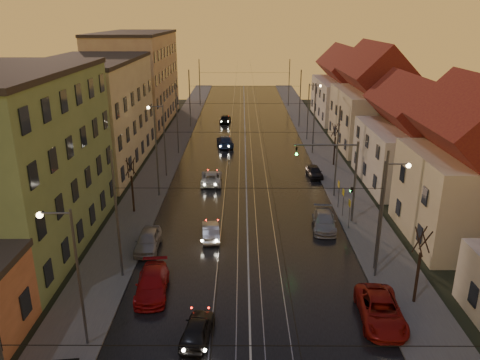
{
  "coord_description": "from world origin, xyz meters",
  "views": [
    {
      "loc": [
        -0.48,
        -18.82,
        16.9
      ],
      "look_at": [
        -0.63,
        22.02,
        2.44
      ],
      "focal_mm": 35.0,
      "sensor_mm": 36.0,
      "label": 1
    }
  ],
  "objects_px": {
    "traffic_light_mast": "(344,172)",
    "parked_right_2": "(314,172)",
    "street_lamp_2": "(161,134)",
    "driving_car_4": "(225,119)",
    "parked_left_2": "(152,283)",
    "parked_right_1": "(324,221)",
    "driving_car_0": "(197,329)",
    "parked_right_0": "(381,310)",
    "street_lamp_0": "(71,266)",
    "driving_car_1": "(211,231)",
    "parked_left_3": "(148,240)",
    "street_lamp_3": "(311,106)",
    "driving_car_2": "(211,178)",
    "driving_car_3": "(225,141)",
    "street_lamp_1": "(385,206)"
  },
  "relations": [
    {
      "from": "driving_car_1",
      "to": "driving_car_2",
      "type": "xyz_separation_m",
      "value": [
        -0.75,
        12.91,
        0.02
      ]
    },
    {
      "from": "street_lamp_2",
      "to": "parked_right_2",
      "type": "height_order",
      "value": "street_lamp_2"
    },
    {
      "from": "driving_car_0",
      "to": "driving_car_1",
      "type": "relative_size",
      "value": 0.98
    },
    {
      "from": "street_lamp_0",
      "to": "driving_car_2",
      "type": "xyz_separation_m",
      "value": [
        5.4,
        25.86,
        -4.24
      ]
    },
    {
      "from": "traffic_light_mast",
      "to": "parked_left_3",
      "type": "relative_size",
      "value": 1.7
    },
    {
      "from": "street_lamp_2",
      "to": "street_lamp_3",
      "type": "relative_size",
      "value": 1.0
    },
    {
      "from": "street_lamp_0",
      "to": "traffic_light_mast",
      "type": "xyz_separation_m",
      "value": [
        17.1,
        16.0,
        -0.29
      ]
    },
    {
      "from": "traffic_light_mast",
      "to": "driving_car_1",
      "type": "distance_m",
      "value": 12.04
    },
    {
      "from": "driving_car_0",
      "to": "parked_right_2",
      "type": "distance_m",
      "value": 29.32
    },
    {
      "from": "traffic_light_mast",
      "to": "driving_car_3",
      "type": "relative_size",
      "value": 1.43
    },
    {
      "from": "driving_car_1",
      "to": "driving_car_4",
      "type": "bearing_deg",
      "value": -95.19
    },
    {
      "from": "driving_car_2",
      "to": "driving_car_4",
      "type": "distance_m",
      "value": 29.46
    },
    {
      "from": "parked_left_2",
      "to": "parked_left_3",
      "type": "height_order",
      "value": "parked_left_3"
    },
    {
      "from": "parked_left_2",
      "to": "street_lamp_3",
      "type": "bearing_deg",
      "value": 64.4
    },
    {
      "from": "street_lamp_2",
      "to": "driving_car_0",
      "type": "height_order",
      "value": "street_lamp_2"
    },
    {
      "from": "street_lamp_0",
      "to": "street_lamp_1",
      "type": "relative_size",
      "value": 1.0
    },
    {
      "from": "driving_car_2",
      "to": "driving_car_3",
      "type": "relative_size",
      "value": 0.92
    },
    {
      "from": "traffic_light_mast",
      "to": "parked_right_2",
      "type": "height_order",
      "value": "traffic_light_mast"
    },
    {
      "from": "driving_car_1",
      "to": "parked_right_0",
      "type": "distance_m",
      "value": 15.04
    },
    {
      "from": "street_lamp_0",
      "to": "driving_car_1",
      "type": "relative_size",
      "value": 2.13
    },
    {
      "from": "driving_car_2",
      "to": "parked_left_2",
      "type": "xyz_separation_m",
      "value": [
        -2.5,
        -20.77,
        0.06
      ]
    },
    {
      "from": "traffic_light_mast",
      "to": "parked_right_0",
      "type": "distance_m",
      "value": 14.31
    },
    {
      "from": "driving_car_4",
      "to": "parked_left_2",
      "type": "distance_m",
      "value": 50.31
    },
    {
      "from": "street_lamp_0",
      "to": "driving_car_3",
      "type": "xyz_separation_m",
      "value": [
        6.36,
        40.67,
        -4.16
      ]
    },
    {
      "from": "street_lamp_0",
      "to": "parked_right_1",
      "type": "relative_size",
      "value": 1.75
    },
    {
      "from": "street_lamp_2",
      "to": "parked_left_3",
      "type": "bearing_deg",
      "value": -84.92
    },
    {
      "from": "street_lamp_2",
      "to": "driving_car_4",
      "type": "bearing_deg",
      "value": 77.82
    },
    {
      "from": "street_lamp_2",
      "to": "driving_car_2",
      "type": "relative_size",
      "value": 1.73
    },
    {
      "from": "driving_car_3",
      "to": "parked_right_0",
      "type": "bearing_deg",
      "value": 97.97
    },
    {
      "from": "street_lamp_2",
      "to": "parked_right_0",
      "type": "relative_size",
      "value": 1.55
    },
    {
      "from": "street_lamp_0",
      "to": "driving_car_0",
      "type": "bearing_deg",
      "value": 5.56
    },
    {
      "from": "street_lamp_3",
      "to": "driving_car_0",
      "type": "distance_m",
      "value": 45.23
    },
    {
      "from": "driving_car_0",
      "to": "driving_car_1",
      "type": "xyz_separation_m",
      "value": [
        -0.05,
        12.35,
        -0.01
      ]
    },
    {
      "from": "parked_left_2",
      "to": "parked_left_3",
      "type": "xyz_separation_m",
      "value": [
        -1.4,
        5.99,
        0.03
      ]
    },
    {
      "from": "street_lamp_2",
      "to": "parked_right_1",
      "type": "distance_m",
      "value": 20.81
    },
    {
      "from": "street_lamp_2",
      "to": "driving_car_3",
      "type": "distance_m",
      "value": 14.78
    },
    {
      "from": "street_lamp_3",
      "to": "driving_car_3",
      "type": "bearing_deg",
      "value": -164.31
    },
    {
      "from": "street_lamp_2",
      "to": "driving_car_2",
      "type": "distance_m",
      "value": 7.2
    },
    {
      "from": "street_lamp_3",
      "to": "parked_right_0",
      "type": "relative_size",
      "value": 1.55
    },
    {
      "from": "street_lamp_2",
      "to": "street_lamp_3",
      "type": "xyz_separation_m",
      "value": [
        18.21,
        16.0,
        0.0
      ]
    },
    {
      "from": "traffic_light_mast",
      "to": "driving_car_0",
      "type": "height_order",
      "value": "traffic_light_mast"
    },
    {
      "from": "traffic_light_mast",
      "to": "parked_right_2",
      "type": "bearing_deg",
      "value": 92.22
    },
    {
      "from": "driving_car_3",
      "to": "parked_right_2",
      "type": "distance_m",
      "value": 16.31
    },
    {
      "from": "driving_car_0",
      "to": "parked_right_0",
      "type": "distance_m",
      "value": 10.63
    },
    {
      "from": "traffic_light_mast",
      "to": "street_lamp_0",
      "type": "bearing_deg",
      "value": -136.9
    },
    {
      "from": "driving_car_1",
      "to": "street_lamp_1",
      "type": "bearing_deg",
      "value": 152.13
    },
    {
      "from": "driving_car_0",
      "to": "driving_car_2",
      "type": "height_order",
      "value": "driving_car_2"
    },
    {
      "from": "driving_car_1",
      "to": "parked_left_3",
      "type": "xyz_separation_m",
      "value": [
        -4.65,
        -1.87,
        0.1
      ]
    },
    {
      "from": "parked_left_3",
      "to": "parked_right_2",
      "type": "xyz_separation_m",
      "value": [
        15.13,
        16.92,
        -0.11
      ]
    },
    {
      "from": "traffic_light_mast",
      "to": "driving_car_4",
      "type": "bearing_deg",
      "value": 105.91
    }
  ]
}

